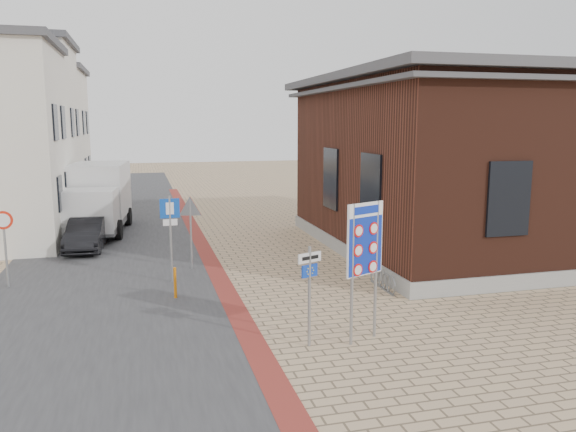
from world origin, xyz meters
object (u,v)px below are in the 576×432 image
essen_sign (309,281)px  bollard (175,283)px  sedan (87,234)px  box_truck (97,198)px  parking_sign (170,223)px  border_sign (365,242)px

essen_sign → bollard: 5.19m
sedan → box_truck: 3.77m
sedan → essen_sign: bearing=-60.6°
essen_sign → parking_sign: bearing=92.6°
box_truck → border_sign: bearing=-60.3°
parking_sign → bollard: (0.00, -1.70, -1.44)m
sedan → box_truck: box_truck is taller
border_sign → essen_sign: border_sign is taller
box_truck → parking_sign: 9.71m
sedan → border_sign: (7.00, -11.66, 1.72)m
parking_sign → bollard: size_ratio=3.01×
box_truck → bollard: size_ratio=6.73×
sedan → bollard: 7.95m
box_truck → bollard: 11.40m
sedan → parking_sign: parking_sign is taller
sedan → bollard: size_ratio=4.13×
border_sign → bollard: size_ratio=3.53×
sedan → essen_sign: (5.70, -11.66, 0.89)m
sedan → parking_sign: bearing=-58.7°
box_truck → essen_sign: box_truck is taller
bollard → essen_sign: bearing=-57.9°
essen_sign → parking_sign: 6.59m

